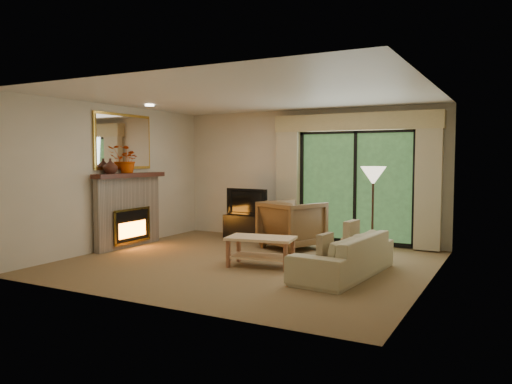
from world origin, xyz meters
The scene contains 22 objects.
floor centered at (0.00, 0.00, 0.00)m, with size 5.50×5.50×0.00m, color brown.
ceiling centered at (0.00, 0.00, 2.60)m, with size 5.50×5.50×0.00m, color silver.
wall_back centered at (0.00, 2.50, 1.30)m, with size 5.00×5.00×0.00m, color beige.
wall_front centered at (0.00, -2.50, 1.30)m, with size 5.00×5.00×0.00m, color beige.
wall_left centered at (-2.75, 0.00, 1.30)m, with size 5.00×5.00×0.00m, color beige.
wall_right centered at (2.75, 0.00, 1.30)m, with size 5.00×5.00×0.00m, color beige.
fireplace centered at (-2.63, 0.20, 0.69)m, with size 0.24×1.70×1.37m, color gray, non-canonical shape.
mirror centered at (-2.71, 0.20, 1.95)m, with size 0.07×1.45×1.02m, color gold, non-canonical shape.
sliding_door centered at (1.00, 2.45, 1.10)m, with size 2.26×0.10×2.16m, color black, non-canonical shape.
curtain_left centered at (-0.35, 2.34, 1.20)m, with size 0.45×0.18×2.35m, color tan.
curtain_right centered at (2.35, 2.34, 1.20)m, with size 0.45×0.18×2.35m, color tan.
cornice centered at (1.00, 2.36, 2.32)m, with size 3.20×0.24×0.32m, color tan.
media_console centered at (-1.03, 1.95, 0.25)m, with size 0.99×0.45×0.50m, color black.
tv centered at (-1.03, 1.95, 0.77)m, with size 0.94×0.12×0.54m, color black.
armchair centered at (0.13, 1.46, 0.44)m, with size 0.94×0.97×0.88m, color brown.
sofa centered at (1.61, -0.09, 0.29)m, with size 1.99×0.78×0.58m, color tan.
pillow_near centered at (1.54, -0.67, 0.49)m, with size 0.09×0.35×0.35m, color #533024.
pillow_far centered at (1.54, 0.48, 0.50)m, with size 0.11×0.40×0.40m, color #533024.
coffee_table centered at (0.32, -0.15, 0.23)m, with size 1.01×0.56×0.46m, color #DBB180, non-canonical shape.
floor_lamp centered at (1.71, 1.05, 0.76)m, with size 0.41×0.41×1.52m, color beige, non-canonical shape.
vase centered at (-2.61, -0.26, 1.51)m, with size 0.26×0.26×0.27m, color #401E15.
branches centered at (-2.61, 0.20, 1.62)m, with size 0.45×0.39×0.50m, color #CA4608.
Camera 1 is at (3.78, -6.80, 1.66)m, focal length 35.00 mm.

